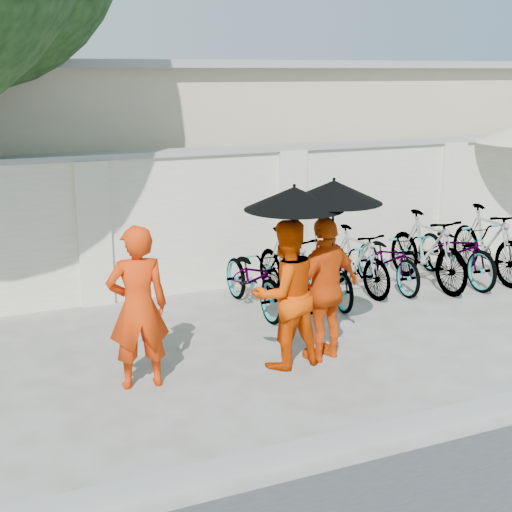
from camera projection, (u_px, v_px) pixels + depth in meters
name	position (u px, v px, depth m)	size (l,w,h in m)	color
ground	(250.00, 375.00, 7.62)	(80.00, 80.00, 0.00)	#A6A6A6
kerb	(329.00, 444.00, 6.10)	(40.00, 0.16, 0.12)	gray
compound_wall	(227.00, 220.00, 10.59)	(20.00, 0.30, 2.00)	white
building_behind	(203.00, 151.00, 14.20)	(14.00, 6.00, 3.20)	beige
monk_left	(138.00, 307.00, 7.17)	(0.62, 0.41, 1.70)	red
monk_center	(285.00, 294.00, 7.69)	(0.80, 0.62, 1.64)	#DC3E00
parasol_center	(294.00, 198.00, 7.38)	(1.05, 1.05, 1.07)	black
monk_right	(326.00, 289.00, 7.90)	(0.96, 0.40, 1.63)	#E64909
parasol_right	(334.00, 191.00, 7.55)	(1.04, 1.04, 1.11)	black
bike_0	(254.00, 278.00, 9.58)	(0.61, 1.74, 0.92)	gray
bike_1	(288.00, 267.00, 9.88)	(0.48, 1.71, 1.03)	gray
bike_2	(329.00, 271.00, 9.99)	(0.57, 1.64, 0.86)	gray
bike_3	(356.00, 260.00, 10.39)	(0.45, 1.60, 0.96)	gray
bike_4	(388.00, 259.00, 10.62)	(0.58, 1.67, 0.88)	gray
bike_5	(427.00, 250.00, 10.65)	(0.53, 1.86, 1.12)	gray
bike_6	(456.00, 250.00, 10.91)	(0.65, 1.86, 0.98)	gray
bike_7	(488.00, 243.00, 11.08)	(0.53, 1.87, 1.12)	gray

